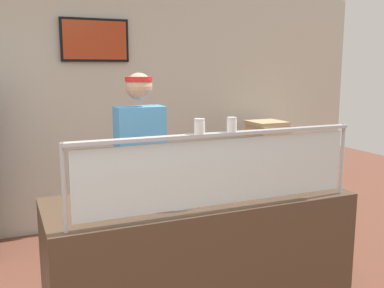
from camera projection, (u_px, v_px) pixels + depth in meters
ground_plane at (169, 286)px, 3.65m from camera, size 12.00×12.00×0.00m
shop_rear_unit at (115, 107)px, 4.95m from camera, size 6.42×0.13×2.70m
serving_counter at (199, 262)px, 3.01m from camera, size 2.02×0.77×0.95m
sneeze_guard at (222, 162)px, 2.58m from camera, size 1.85×0.06×0.47m
pizza_tray at (166, 197)px, 2.83m from camera, size 0.52×0.52×0.04m
pizza_server at (174, 194)px, 2.83m from camera, size 0.12×0.29×0.01m
parmesan_shaker at (199, 127)px, 2.49m from camera, size 0.06×0.06×0.09m
pepper_flake_shaker at (232, 125)px, 2.57m from camera, size 0.06×0.06×0.09m
worker_figure at (141, 168)px, 3.50m from camera, size 0.41×0.50×1.76m
prep_shelf at (266, 181)px, 5.34m from camera, size 0.70×0.55×0.85m
pizza_box_stack at (268, 134)px, 5.24m from camera, size 0.44×0.42×0.31m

